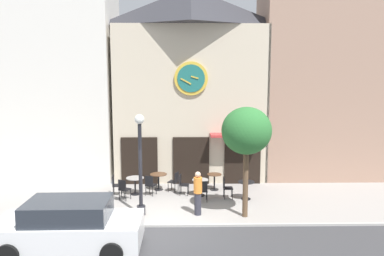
% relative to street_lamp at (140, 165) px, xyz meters
% --- Properties ---
extents(ground_plane, '(27.84, 10.85, 0.13)m').
position_rel_street_lamp_xyz_m(ground_plane, '(0.95, -1.30, -1.96)').
color(ground_plane, gray).
extents(clock_building, '(7.49, 3.34, 9.47)m').
position_rel_street_lamp_xyz_m(clock_building, '(1.95, 5.17, 2.94)').
color(clock_building, beige).
rests_on(clock_building, ground_plane).
extents(neighbor_building_left, '(6.93, 3.72, 12.90)m').
position_rel_street_lamp_xyz_m(neighbor_building_left, '(-5.46, 5.98, 4.51)').
color(neighbor_building_left, silver).
rests_on(neighbor_building_left, ground_plane).
extents(neighbor_building_right, '(6.75, 3.31, 13.44)m').
position_rel_street_lamp_xyz_m(neighbor_building_right, '(8.96, 5.78, 4.78)').
color(neighbor_building_right, '#9E7A66').
rests_on(neighbor_building_right, ground_plane).
extents(street_lamp, '(0.36, 0.36, 3.82)m').
position_rel_street_lamp_xyz_m(street_lamp, '(0.00, 0.00, 0.00)').
color(street_lamp, black).
rests_on(street_lamp, ground_plane).
extents(street_tree, '(1.82, 1.64, 4.11)m').
position_rel_street_lamp_xyz_m(street_tree, '(3.89, -0.24, 1.26)').
color(street_tree, brown).
rests_on(street_tree, ground_plane).
extents(cafe_table_leftmost, '(0.78, 0.78, 0.76)m').
position_rel_street_lamp_xyz_m(cafe_table_leftmost, '(-0.56, 2.46, -1.37)').
color(cafe_table_leftmost, black).
rests_on(cafe_table_leftmost, ground_plane).
extents(cafe_table_center_left, '(0.77, 0.77, 0.75)m').
position_rel_street_lamp_xyz_m(cafe_table_center_left, '(0.43, 3.12, -1.39)').
color(cafe_table_center_left, black).
rests_on(cafe_table_center_left, ground_plane).
extents(cafe_table_center_right, '(0.71, 0.71, 0.73)m').
position_rel_street_lamp_xyz_m(cafe_table_center_right, '(2.32, 2.23, -1.42)').
color(cafe_table_center_right, black).
rests_on(cafe_table_center_right, ground_plane).
extents(cafe_table_near_door, '(0.66, 0.66, 0.75)m').
position_rel_street_lamp_xyz_m(cafe_table_near_door, '(3.00, 3.07, -1.43)').
color(cafe_table_near_door, black).
rests_on(cafe_table_near_door, ground_plane).
extents(cafe_table_near_curb, '(0.70, 0.70, 0.77)m').
position_rel_street_lamp_xyz_m(cafe_table_near_curb, '(4.25, 1.72, -1.40)').
color(cafe_table_near_curb, black).
rests_on(cafe_table_near_curb, ground_plane).
extents(cafe_chair_near_lamp, '(0.44, 0.44, 0.90)m').
position_rel_street_lamp_xyz_m(cafe_chair_near_lamp, '(-1.40, 2.34, -1.41)').
color(cafe_chair_near_lamp, black).
rests_on(cafe_chair_near_lamp, ground_plane).
extents(cafe_chair_facing_wall, '(0.45, 0.45, 0.90)m').
position_rel_street_lamp_xyz_m(cafe_chair_facing_wall, '(1.54, 2.39, -1.41)').
color(cafe_chair_facing_wall, black).
rests_on(cafe_chair_facing_wall, ground_plane).
extents(cafe_chair_facing_street, '(0.52, 0.52, 0.90)m').
position_rel_street_lamp_xyz_m(cafe_chair_facing_street, '(0.12, 2.30, -1.41)').
color(cafe_chair_facing_street, black).
rests_on(cafe_chair_facing_street, ground_plane).
extents(cafe_chair_mid_row, '(0.40, 0.40, 0.90)m').
position_rel_street_lamp_xyz_m(cafe_chair_mid_row, '(2.39, 1.44, -1.41)').
color(cafe_chair_mid_row, black).
rests_on(cafe_chair_mid_row, ground_plane).
extents(cafe_chair_by_entrance, '(0.40, 0.40, 0.90)m').
position_rel_street_lamp_xyz_m(cafe_chair_by_entrance, '(3.42, 1.86, -1.41)').
color(cafe_chair_by_entrance, black).
rests_on(cafe_chair_by_entrance, ground_plane).
extents(cafe_chair_near_tree, '(0.53, 0.53, 0.90)m').
position_rel_street_lamp_xyz_m(cafe_chair_near_tree, '(1.19, 2.84, -1.41)').
color(cafe_chair_near_tree, black).
rests_on(cafe_chair_near_tree, ground_plane).
extents(cafe_chair_right_end, '(0.54, 0.54, 0.90)m').
position_rel_street_lamp_xyz_m(cafe_chair_right_end, '(-0.93, 1.69, -1.41)').
color(cafe_chair_right_end, black).
rests_on(cafe_chair_right_end, ground_plane).
extents(pedestrian_orange, '(0.42, 0.42, 1.67)m').
position_rel_street_lamp_xyz_m(pedestrian_orange, '(2.14, -0.03, -1.08)').
color(pedestrian_orange, '#2D2D38').
rests_on(pedestrian_orange, ground_plane).
extents(parked_car_white, '(4.33, 2.07, 1.55)m').
position_rel_street_lamp_xyz_m(parked_car_white, '(-1.80, -2.86, -1.18)').
color(parked_car_white, white).
rests_on(parked_car_white, ground_plane).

